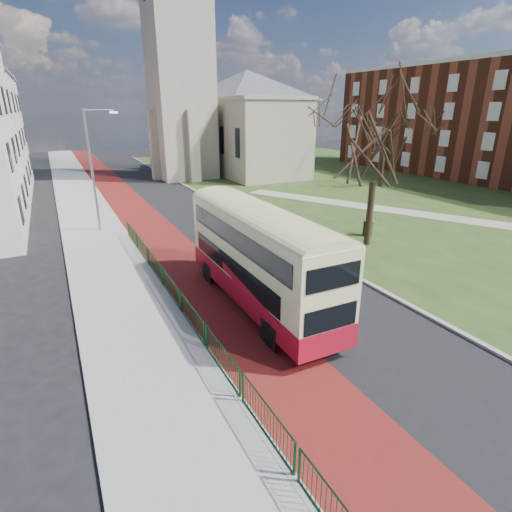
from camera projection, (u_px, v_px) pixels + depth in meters
ground at (290, 342)px, 14.75m from camera, size 160.00×160.00×0.00m
road_carriageway at (176, 216)px, 32.12m from camera, size 9.00×120.00×0.01m
bus_lane at (142, 220)px, 30.97m from camera, size 3.40×120.00×0.01m
pavement_west at (90, 225)px, 29.35m from camera, size 4.00×120.00×0.12m
kerb_west at (118, 222)px, 30.19m from camera, size 0.25×120.00×0.13m
kerb_east at (220, 204)px, 35.71m from camera, size 0.25×80.00×0.13m
grass_green at (387, 186)px, 44.15m from camera, size 40.00×80.00×0.04m
footpath at (440, 217)px, 31.56m from camera, size 18.84×32.82×0.03m
pedestrian_railing at (180, 301)px, 16.66m from camera, size 0.07×24.00×1.12m
gothic_church at (217, 63)px, 47.29m from camera, size 16.38×18.00×40.00m
brick_terrace at (498, 121)px, 46.05m from camera, size 10.30×44.30×13.50m
streetlamp at (94, 165)px, 26.37m from camera, size 2.13×0.18×8.00m
bus at (259, 253)px, 16.72m from camera, size 2.43×10.17×4.24m
winter_tree_near at (379, 127)px, 22.82m from camera, size 8.48×8.48×10.22m
winter_tree_far at (386, 130)px, 41.95m from camera, size 6.03×6.03×8.54m
litter_bin at (368, 228)px, 26.78m from camera, size 0.78×0.78×1.08m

